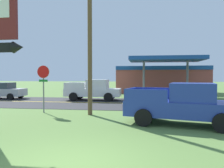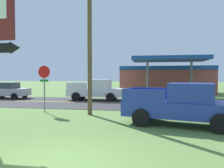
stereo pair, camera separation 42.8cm
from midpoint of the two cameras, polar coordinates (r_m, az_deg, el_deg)
name	(u,v)px [view 1 (the left image)]	position (r m, az deg, el deg)	size (l,w,h in m)	color
ground_plane	(67,166)	(6.04, -13.67, -20.13)	(180.00, 180.00, 0.00)	#5B7F3D
road_asphalt	(120,103)	(18.45, 1.53, -5.02)	(140.00, 8.00, 0.02)	#333335
road_centre_line	(120,103)	(18.45, 1.53, -4.98)	(126.00, 0.20, 0.01)	gold
stop_sign	(43,80)	(14.32, -18.26, 0.94)	(0.80, 0.08, 2.95)	slate
utility_pole	(90,29)	(13.21, -6.76, 13.98)	(1.96, 0.26, 9.40)	brown
gas_station	(161,79)	(30.95, 12.31, 1.36)	(12.00, 11.50, 4.40)	#A84C42
pickup_blue_parked_on_lawn	(184,104)	(10.70, 17.08, -5.09)	(5.51, 3.11, 1.96)	#233893
pickup_white_on_road	(94,90)	(20.80, -5.37, -1.60)	(5.20, 2.24, 1.96)	silver
car_silver_near_lane	(3,91)	(24.70, -26.92, -1.54)	(4.20, 2.00, 1.64)	#A8AAAF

